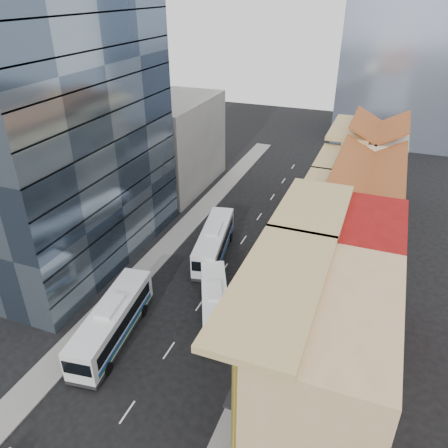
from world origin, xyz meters
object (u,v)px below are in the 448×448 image
at_px(bus_left_far, 214,241).
at_px(bus_right, 215,304).
at_px(shophouse_tan, 325,370).
at_px(office_tower, 67,135).
at_px(bus_left_near, 112,321).

xyz_separation_m(bus_left_far, bus_right, (4.41, -10.59, -0.22)).
bearing_deg(shophouse_tan, bus_right, 143.68).
xyz_separation_m(office_tower, bus_left_far, (14.80, 5.26, -13.03)).
bearing_deg(bus_left_far, office_tower, -171.06).
xyz_separation_m(bus_left_near, bus_right, (7.71, 6.04, -0.26)).
bearing_deg(office_tower, shophouse_tan, -24.30).
bearing_deg(office_tower, bus_right, -15.51).
bearing_deg(bus_left_near, bus_right, 30.42).
relative_size(office_tower, bus_right, 2.75).
height_order(office_tower, bus_right, office_tower).
relative_size(shophouse_tan, bus_left_far, 1.14).
bearing_deg(bus_right, office_tower, 139.88).
bearing_deg(bus_right, bus_left_far, 87.97).
distance_m(bus_left_near, bus_left_far, 16.96).
xyz_separation_m(office_tower, bus_right, (19.21, -5.33, -13.25)).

